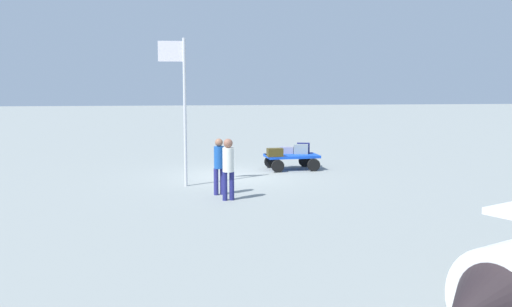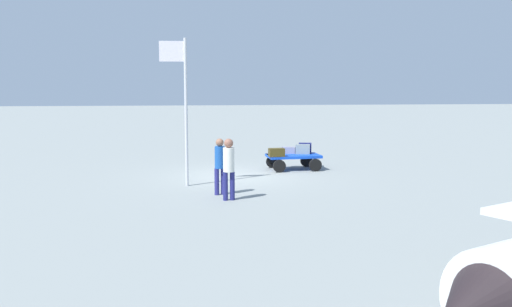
% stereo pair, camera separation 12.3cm
% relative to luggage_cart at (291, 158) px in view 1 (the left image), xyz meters
% --- Properties ---
extents(ground_plane, '(120.00, 120.00, 0.00)m').
position_rel_luggage_cart_xyz_m(ground_plane, '(2.27, 1.30, -0.43)').
color(ground_plane, gray).
extents(luggage_cart, '(2.09, 1.47, 0.58)m').
position_rel_luggage_cart_xyz_m(luggage_cart, '(0.00, 0.00, 0.00)').
color(luggage_cart, blue).
rests_on(luggage_cart, ground).
extents(suitcase_tan, '(0.61, 0.39, 0.31)m').
position_rel_luggage_cart_xyz_m(suitcase_tan, '(0.70, 0.48, 0.30)').
color(suitcase_tan, '#413615').
rests_on(suitcase_tan, luggage_cart).
extents(suitcase_maroon, '(0.57, 0.43, 0.25)m').
position_rel_luggage_cart_xyz_m(suitcase_maroon, '(0.10, -0.38, 0.27)').
color(suitcase_maroon, gray).
rests_on(suitcase_maroon, luggage_cart).
extents(suitcase_navy, '(0.54, 0.39, 0.40)m').
position_rel_luggage_cart_xyz_m(suitcase_navy, '(-0.56, -0.44, 0.34)').
color(suitcase_navy, '#141855').
rests_on(suitcase_navy, luggage_cart).
extents(suitcase_grey, '(0.60, 0.41, 0.37)m').
position_rel_luggage_cart_xyz_m(suitcase_grey, '(-0.42, -0.20, 0.33)').
color(suitcase_grey, gray).
rests_on(suitcase_grey, luggage_cart).
extents(worker_lead, '(0.38, 0.38, 1.69)m').
position_rel_luggage_cart_xyz_m(worker_lead, '(2.98, 4.63, 0.53)').
color(worker_lead, navy).
rests_on(worker_lead, ground).
extents(worker_trailing, '(0.37, 0.37, 1.77)m').
position_rel_luggage_cart_xyz_m(worker_trailing, '(2.77, 5.47, 0.60)').
color(worker_trailing, navy).
rests_on(worker_trailing, ground).
extents(flagpole, '(0.86, 0.10, 4.72)m').
position_rel_luggage_cart_xyz_m(flagpole, '(4.09, 3.06, 2.39)').
color(flagpole, silver).
rests_on(flagpole, ground).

